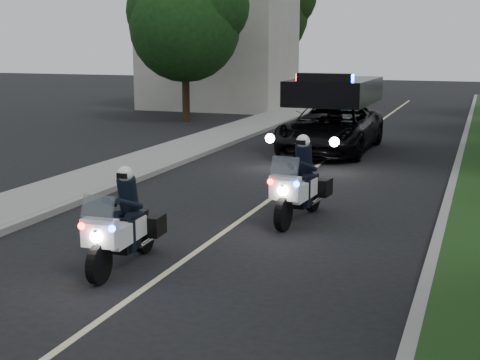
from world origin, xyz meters
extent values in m
plane|color=black|center=(0.00, 0.00, 0.00)|extent=(120.00, 120.00, 0.00)
cube|color=gray|center=(4.10, 10.00, 0.07)|extent=(0.20, 60.00, 0.15)
cube|color=gray|center=(-4.10, 10.00, 0.07)|extent=(0.20, 60.00, 0.15)
cube|color=gray|center=(-5.20, 10.00, 0.08)|extent=(2.00, 60.00, 0.16)
cube|color=#A8A396|center=(-10.00, 26.00, 3.50)|extent=(8.00, 6.00, 7.00)
cube|color=#BFB78C|center=(0.00, 10.00, 0.00)|extent=(0.12, 50.00, 0.01)
imported|color=black|center=(-0.24, 12.43, 0.00)|extent=(2.89, 6.14, 2.97)
imported|color=black|center=(-2.39, 24.85, 0.00)|extent=(0.78, 1.80, 0.91)
imported|color=black|center=(-2.39, 24.85, 0.00)|extent=(0.69, 0.50, 1.79)
camera|label=1|loc=(4.77, -10.25, 3.74)|focal=49.44mm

